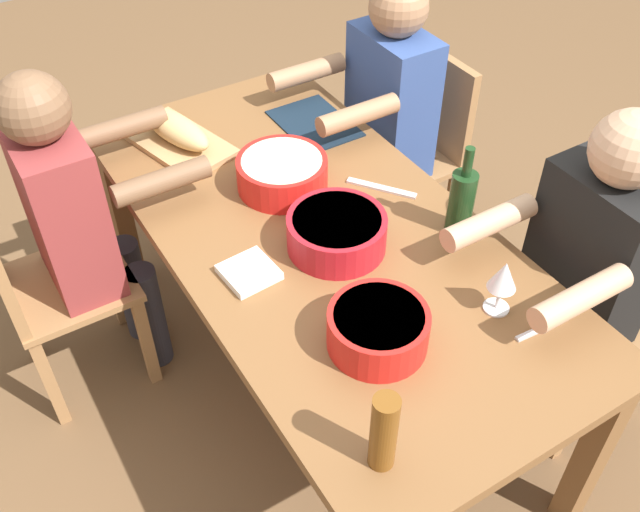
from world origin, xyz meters
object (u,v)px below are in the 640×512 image
Objects in this scene: diner_far_left at (382,111)px; serving_bowl_pasta at (282,172)px; bread_loaf at (176,129)px; serving_bowl_greens at (338,230)px; chair_far_left at (416,144)px; dining_table at (320,250)px; beer_bottle at (384,432)px; chair_near_left at (40,284)px; napkin_stack at (249,272)px; diner_far_right at (580,267)px; serving_bowl_salad at (378,327)px; diner_near_left at (80,214)px; wine_bottle at (462,201)px; chair_far_right at (604,294)px; cutting_board at (178,142)px; wine_glass at (503,278)px.

diner_far_left is 0.64m from serving_bowl_pasta.
bread_loaf reaches higher than serving_bowl_pasta.
diner_far_left is at bearing 135.57° from serving_bowl_greens.
diner_far_left is at bearing 80.15° from bread_loaf.
diner_far_left is at bearing -90.00° from chair_far_left.
beer_bottle is (0.73, -0.29, 0.20)m from dining_table.
chair_near_left reaches higher than napkin_stack.
beer_bottle reaches higher than serving_bowl_pasta.
diner_far_right is 1.37m from bread_loaf.
bread_loaf is at bearing 172.75° from napkin_stack.
chair_near_left is at bearing -138.83° from napkin_stack.
dining_table is 5.67× the size of bread_loaf.
diner_far_right is (1.00, -0.18, 0.21)m from chair_far_left.
serving_bowl_pasta is at bearing 170.43° from serving_bowl_salad.
serving_bowl_salad reaches higher than serving_bowl_pasta.
diner_near_left is at bearing -166.85° from beer_bottle.
chair_far_left is 1.36m from diner_near_left.
wine_bottle reaches higher than chair_near_left.
diner_far_right is at bearing 34.06° from bread_loaf.
chair_near_left is 0.28m from diner_near_left.
diner_far_left is 1.41× the size of chair_far_right.
serving_bowl_pasta is at bearing 71.35° from chair_near_left.
diner_far_right is 5.45× the size of beer_bottle.
chair_far_right is 3.32× the size of serving_bowl_salad.
cutting_board is 1.37m from beer_bottle.
napkin_stack is at bearing -112.70° from chair_far_right.
dining_table is 0.30m from napkin_stack.
diner_far_right is (1.00, 0.00, 0.00)m from diner_far_left.
diner_near_left is 3.00× the size of cutting_board.
serving_bowl_pasta is 0.44m from bread_loaf.
wine_glass is (0.07, 0.34, 0.05)m from serving_bowl_salad.
beer_bottle reaches higher than bread_loaf.
serving_bowl_salad is 0.34m from beer_bottle.
serving_bowl_greens is 0.72× the size of cutting_board.
serving_bowl_greens is (0.33, -0.00, 0.00)m from serving_bowl_pasta.
bread_loaf is at bearing -165.55° from serving_bowl_greens.
chair_far_right is (1.00, 1.35, -0.21)m from diner_near_left.
serving_bowl_salad is at bearing -9.57° from serving_bowl_pasta.
diner_far_left is at bearing 161.88° from wine_bottle.
bread_loaf is (-0.13, -0.95, 0.32)m from chair_far_left.
cutting_board is (-1.13, -0.76, 0.05)m from diner_far_right.
chair_far_right is 1.14m from beer_bottle.
chair_far_left is 5.12× the size of wine_glass.
wine_glass is at bearing -27.73° from chair_far_left.
bread_loaf is at bearing -97.97° from chair_far_left.
serving_bowl_salad is (-0.05, -0.88, 0.32)m from chair_far_right.
beer_bottle is (0.23, -1.06, 0.37)m from chair_far_right.
chair_near_left is at bearing -159.05° from beer_bottle.
serving_bowl_salad is (0.95, -0.88, 0.32)m from chair_far_left.
chair_near_left reaches higher than serving_bowl_greens.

